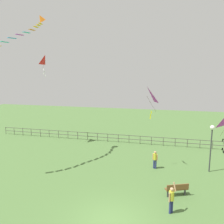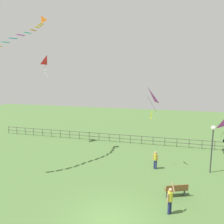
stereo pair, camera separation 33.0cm
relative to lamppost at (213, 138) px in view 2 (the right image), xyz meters
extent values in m
plane|color=#4C7038|center=(-6.35, -8.02, -2.88)|extent=(80.00, 80.00, 0.00)
cylinder|color=#38383D|center=(0.00, 0.00, -1.10)|extent=(0.10, 0.10, 3.57)
sphere|color=white|center=(0.00, 0.00, 0.84)|extent=(0.36, 0.36, 0.36)
cube|color=brown|center=(-2.78, -4.35, -2.43)|extent=(1.54, 0.94, 0.06)
cube|color=brown|center=(-2.71, -4.51, -2.21)|extent=(1.41, 0.62, 0.36)
cube|color=#333338|center=(-3.34, -4.57, -2.66)|extent=(0.08, 0.36, 0.45)
cube|color=#333338|center=(-2.22, -4.12, -2.66)|extent=(0.08, 0.36, 0.45)
cylinder|color=navy|center=(-4.30, -0.45, -2.50)|extent=(0.13, 0.13, 0.78)
cylinder|color=navy|center=(-4.45, -0.41, -2.50)|extent=(0.13, 0.13, 0.78)
cylinder|color=gold|center=(-4.37, -0.43, -1.83)|extent=(0.28, 0.28, 0.55)
sphere|color=tan|center=(-4.37, -0.43, -1.46)|extent=(0.21, 0.21, 0.21)
cylinder|color=tan|center=(-4.19, -0.47, -1.87)|extent=(0.09, 0.09, 0.52)
cylinder|color=tan|center=(-4.56, -0.39, -1.87)|extent=(0.09, 0.09, 0.52)
cylinder|color=navy|center=(-3.12, -6.32, -2.49)|extent=(0.14, 0.14, 0.79)
cylinder|color=navy|center=(-3.21, -6.44, -2.49)|extent=(0.14, 0.14, 0.79)
cylinder|color=gold|center=(-3.17, -6.38, -1.81)|extent=(0.29, 0.29, 0.56)
sphere|color=tan|center=(-3.17, -6.38, -1.43)|extent=(0.21, 0.21, 0.21)
cylinder|color=tan|center=(-3.01, -6.26, -1.31)|extent=(0.24, 0.21, 0.53)
cylinder|color=tan|center=(-3.28, -6.53, -1.85)|extent=(0.09, 0.09, 0.53)
pyramid|color=#B22DB2|center=(-5.21, -0.43, 3.27)|extent=(1.11, 1.09, 1.33)
cylinder|color=#4C381E|center=(-4.82, -0.26, 2.61)|extent=(0.80, 0.35, 1.33)
cube|color=yellow|center=(-4.81, -0.26, 1.91)|extent=(0.09, 0.01, 0.20)
cube|color=yellow|center=(-4.86, -0.28, 1.69)|extent=(0.10, 0.03, 0.21)
cube|color=yellow|center=(-4.88, -0.29, 1.47)|extent=(0.11, 0.02, 0.21)
pyramid|color=red|center=(-16.34, 3.25, 6.53)|extent=(0.49, 1.10, 1.01)
cylinder|color=#4C381E|center=(-16.55, 3.24, 6.03)|extent=(0.43, 0.04, 1.01)
cube|color=white|center=(-16.61, 3.21, 5.53)|extent=(0.12, 0.05, 0.21)
cube|color=white|center=(-16.52, 3.25, 5.31)|extent=(0.09, 0.02, 0.20)
cube|color=white|center=(-16.63, 3.20, 5.09)|extent=(0.11, 0.02, 0.21)
cube|color=white|center=(-16.45, 3.29, 4.87)|extent=(0.09, 0.03, 0.20)
cube|color=black|center=(0.35, -1.96, 0.41)|extent=(0.11, 0.03, 0.21)
cube|color=black|center=(0.37, -1.95, -0.25)|extent=(0.09, 0.05, 0.20)
cube|color=black|center=(0.47, -1.90, -0.47)|extent=(0.10, 0.05, 0.20)
cone|color=orange|center=(-15.02, 0.62, 10.07)|extent=(0.92, 1.00, 0.79)
cube|color=yellow|center=(-14.94, 0.31, 9.52)|extent=(0.39, 0.66, 0.03)
cube|color=yellow|center=(-14.77, -0.29, 9.26)|extent=(0.40, 0.66, 0.03)
cube|color=yellow|center=(-14.65, -0.89, 8.99)|extent=(0.31, 0.65, 0.03)
cube|color=orange|center=(-14.64, -1.51, 8.63)|extent=(0.30, 0.64, 0.03)
cube|color=#19B2B2|center=(-14.78, -2.12, 8.32)|extent=(0.43, 0.67, 0.03)
cube|color=#B22DB2|center=(-15.00, -2.70, 8.06)|extent=(0.46, 0.67, 0.03)
cube|color=#198CD1|center=(-15.27, -3.25, 7.73)|extent=(0.51, 0.66, 0.03)
cube|color=#19B2B2|center=(-15.51, -3.82, 7.38)|extent=(0.41, 0.66, 0.03)
cylinder|color=#4C4742|center=(-24.37, 5.98, -2.41)|extent=(0.06, 0.06, 0.95)
cylinder|color=#4C4742|center=(-23.07, 5.98, -2.41)|extent=(0.06, 0.06, 0.95)
cylinder|color=#4C4742|center=(-21.75, 5.98, -2.41)|extent=(0.06, 0.06, 0.95)
cylinder|color=#4C4742|center=(-20.51, 5.98, -2.41)|extent=(0.06, 0.06, 0.95)
cylinder|color=#4C4742|center=(-19.18, 5.98, -2.41)|extent=(0.06, 0.06, 0.95)
cylinder|color=#4C4742|center=(-17.93, 5.98, -2.41)|extent=(0.06, 0.06, 0.95)
cylinder|color=#4C4742|center=(-16.63, 5.98, -2.41)|extent=(0.06, 0.06, 0.95)
cylinder|color=#4C4742|center=(-15.34, 5.98, -2.41)|extent=(0.06, 0.06, 0.95)
cylinder|color=#4C4742|center=(-14.04, 5.98, -2.41)|extent=(0.06, 0.06, 0.95)
cylinder|color=#4C4742|center=(-12.74, 5.98, -2.41)|extent=(0.06, 0.06, 0.95)
cylinder|color=#4C4742|center=(-11.49, 5.98, -2.41)|extent=(0.06, 0.06, 0.95)
cylinder|color=#4C4742|center=(-10.21, 5.98, -2.41)|extent=(0.06, 0.06, 0.95)
cylinder|color=#4C4742|center=(-8.92, 5.98, -2.41)|extent=(0.06, 0.06, 0.95)
cylinder|color=#4C4742|center=(-7.64, 5.98, -2.41)|extent=(0.06, 0.06, 0.95)
cylinder|color=#4C4742|center=(-6.35, 5.98, -2.41)|extent=(0.06, 0.06, 0.95)
cylinder|color=#4C4742|center=(-5.06, 5.98, -2.41)|extent=(0.06, 0.06, 0.95)
cylinder|color=#4C4742|center=(-3.76, 5.98, -2.41)|extent=(0.06, 0.06, 0.95)
cylinder|color=#4C4742|center=(-2.47, 5.98, -2.41)|extent=(0.06, 0.06, 0.95)
cylinder|color=#4C4742|center=(-1.18, 5.98, -2.41)|extent=(0.06, 0.06, 0.95)
cylinder|color=#4C4742|center=(0.12, 5.98, -2.41)|extent=(0.06, 0.06, 0.95)
cylinder|color=#4C4742|center=(1.38, 5.98, -2.41)|extent=(0.06, 0.06, 0.95)
cube|color=#4C4742|center=(-6.35, 5.98, -1.97)|extent=(36.00, 0.05, 0.05)
cube|color=#4C4742|center=(-6.35, 5.98, -2.41)|extent=(36.00, 0.05, 0.05)
camera|label=1|loc=(-3.74, -18.31, 4.97)|focal=35.09mm
camera|label=2|loc=(-3.42, -18.23, 4.97)|focal=35.09mm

